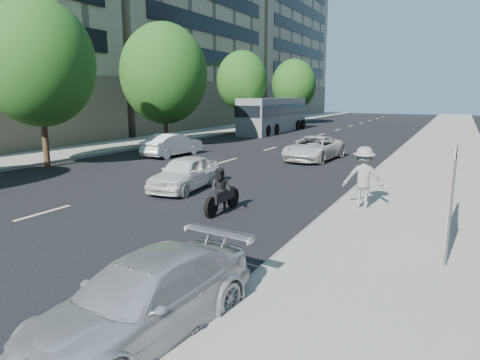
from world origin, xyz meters
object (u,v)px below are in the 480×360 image
Objects in this scene: parked_sedan at (144,299)px; motorcycle at (221,193)px; bus at (274,115)px; white_sedan_mid at (173,145)px; white_sedan_far at (314,148)px; white_sedan_near at (185,173)px; jogger at (363,177)px; protest_banner at (451,192)px.

parked_sedan is 6.98m from motorcycle.
white_sedan_mid is at bearing -87.89° from bus.
motorcycle is (0.78, -11.89, -0.03)m from white_sedan_far.
motorcycle is at bearing 138.52° from white_sedan_mid.
white_sedan_near is 3.71m from motorcycle.
parked_sedan is 36.50m from bus.
bus is (-9.82, 27.83, 1.00)m from motorcycle.
bus is (-12.20, 34.39, 1.03)m from parked_sedan.
motorcycle reaches higher than white_sedan_near.
motorcycle is 29.53m from bus.
jogger reaches higher than white_sedan_near.
white_sedan_far is (-7.14, 12.26, -0.74)m from protest_banner.
white_sedan_far is at bearing 92.33° from motorcycle.
white_sedan_near is at bearing 140.49° from motorcycle.
jogger reaches higher than white_sedan_far.
white_sedan_near is (-9.28, 2.66, -0.76)m from protest_banner.
white_sedan_far is 11.92m from motorcycle.
protest_banner reaches higher than white_sedan_far.
white_sedan_mid is at bearing 131.01° from motorcycle.
jogger is 0.63× the size of protest_banner.
white_sedan_mid is 2.01× the size of motorcycle.
motorcycle is (2.92, -2.29, -0.01)m from white_sedan_near.
white_sedan_far is at bearing 72.44° from white_sedan_near.
protest_banner is 0.75× the size of white_sedan_mid.
motorcycle is at bearing -71.69° from bus.
parked_sedan is 18.72m from white_sedan_far.
protest_banner is 0.81× the size of white_sedan_near.
parked_sedan is (-3.98, -6.19, -0.80)m from protest_banner.
protest_banner is 18.15m from white_sedan_mid.
jogger reaches higher than motorcycle.
white_sedan_mid is (-15.15, 9.98, -0.72)m from protest_banner.
bus is at bearing -80.68° from white_sedan_mid.
white_sedan_far is (2.14, 9.60, 0.02)m from white_sedan_near.
jogger reaches higher than white_sedan_mid.
jogger is 8.82m from parked_sedan.
protest_banner is at bearing -20.97° from white_sedan_near.
white_sedan_near is 0.31× the size of bus.
jogger reaches higher than parked_sedan.
protest_banner is 0.64× the size of white_sedan_far.
jogger is 3.52m from protest_banner.
bus is at bearing 100.13° from white_sedan_near.
parked_sedan is at bearing -71.60° from bus.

